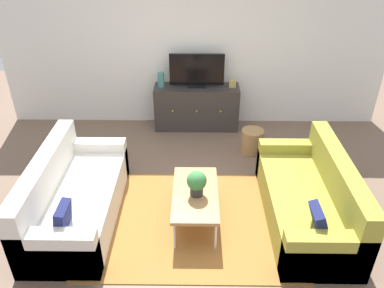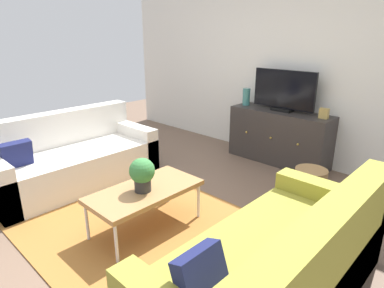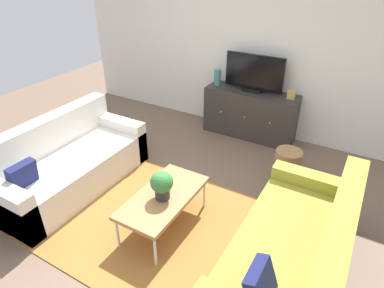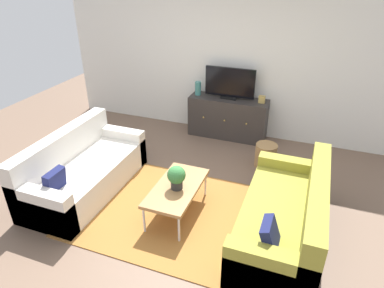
{
  "view_description": "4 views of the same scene",
  "coord_description": "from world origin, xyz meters",
  "px_view_note": "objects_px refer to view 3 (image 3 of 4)",
  "views": [
    {
      "loc": [
        0.05,
        -3.67,
        3.21
      ],
      "look_at": [
        0.0,
        0.55,
        0.67
      ],
      "focal_mm": 35.91,
      "sensor_mm": 36.0,
      "label": 1
    },
    {
      "loc": [
        2.23,
        -1.79,
        1.77
      ],
      "look_at": [
        0.0,
        0.55,
        0.67
      ],
      "focal_mm": 30.79,
      "sensor_mm": 36.0,
      "label": 2
    },
    {
      "loc": [
        1.63,
        -2.28,
        2.58
      ],
      "look_at": [
        0.0,
        0.55,
        0.67
      ],
      "focal_mm": 30.94,
      "sensor_mm": 36.0,
      "label": 3
    },
    {
      "loc": [
        1.46,
        -3.34,
        2.91
      ],
      "look_at": [
        0.0,
        0.55,
        0.67
      ],
      "focal_mm": 31.79,
      "sensor_mm": 36.0,
      "label": 4
    }
  ],
  "objects_px": {
    "couch_right_side": "(298,257)",
    "couch_left_side": "(66,165)",
    "mantel_clock": "(291,95)",
    "tv_console": "(250,114)",
    "wicker_basket": "(287,164)",
    "potted_plant": "(162,184)",
    "glass_vase": "(218,77)",
    "coffee_table": "(163,198)",
    "flat_screen_tv": "(254,73)"
  },
  "relations": [
    {
      "from": "couch_right_side",
      "to": "couch_left_side",
      "type": "bearing_deg",
      "value": 180.0
    },
    {
      "from": "couch_right_side",
      "to": "mantel_clock",
      "type": "bearing_deg",
      "value": 108.46
    },
    {
      "from": "tv_console",
      "to": "wicker_basket",
      "type": "distance_m",
      "value": 1.21
    },
    {
      "from": "potted_plant",
      "to": "glass_vase",
      "type": "distance_m",
      "value": 2.51
    },
    {
      "from": "glass_vase",
      "to": "mantel_clock",
      "type": "distance_m",
      "value": 1.18
    },
    {
      "from": "couch_right_side",
      "to": "mantel_clock",
      "type": "xyz_separation_m",
      "value": [
        -0.79,
        2.37,
        0.52
      ]
    },
    {
      "from": "potted_plant",
      "to": "glass_vase",
      "type": "height_order",
      "value": "glass_vase"
    },
    {
      "from": "coffee_table",
      "to": "potted_plant",
      "type": "relative_size",
      "value": 3.34
    },
    {
      "from": "couch_left_side",
      "to": "mantel_clock",
      "type": "relative_size",
      "value": 14.86
    },
    {
      "from": "couch_left_side",
      "to": "coffee_table",
      "type": "distance_m",
      "value": 1.49
    },
    {
      "from": "tv_console",
      "to": "mantel_clock",
      "type": "relative_size",
      "value": 10.9
    },
    {
      "from": "tv_console",
      "to": "couch_left_side",
      "type": "bearing_deg",
      "value": -122.2
    },
    {
      "from": "coffee_table",
      "to": "potted_plant",
      "type": "distance_m",
      "value": 0.21
    },
    {
      "from": "flat_screen_tv",
      "to": "wicker_basket",
      "type": "bearing_deg",
      "value": -44.55
    },
    {
      "from": "couch_left_side",
      "to": "flat_screen_tv",
      "type": "distance_m",
      "value": 2.92
    },
    {
      "from": "flat_screen_tv",
      "to": "glass_vase",
      "type": "xyz_separation_m",
      "value": [
        -0.59,
        -0.02,
        -0.15
      ]
    },
    {
      "from": "tv_console",
      "to": "wicker_basket",
      "type": "height_order",
      "value": "tv_console"
    },
    {
      "from": "tv_console",
      "to": "glass_vase",
      "type": "height_order",
      "value": "glass_vase"
    },
    {
      "from": "glass_vase",
      "to": "mantel_clock",
      "type": "bearing_deg",
      "value": 0.0
    },
    {
      "from": "tv_console",
      "to": "coffee_table",
      "type": "bearing_deg",
      "value": -90.26
    },
    {
      "from": "couch_right_side",
      "to": "mantel_clock",
      "type": "relative_size",
      "value": 14.86
    },
    {
      "from": "tv_console",
      "to": "flat_screen_tv",
      "type": "bearing_deg",
      "value": 90.0
    },
    {
      "from": "couch_left_side",
      "to": "tv_console",
      "type": "distance_m",
      "value": 2.81
    },
    {
      "from": "couch_left_side",
      "to": "tv_console",
      "type": "xyz_separation_m",
      "value": [
        1.5,
        2.37,
        0.09
      ]
    },
    {
      "from": "mantel_clock",
      "to": "coffee_table",
      "type": "bearing_deg",
      "value": -104.05
    },
    {
      "from": "flat_screen_tv",
      "to": "mantel_clock",
      "type": "bearing_deg",
      "value": -1.95
    },
    {
      "from": "wicker_basket",
      "to": "glass_vase",
      "type": "bearing_deg",
      "value": 150.28
    },
    {
      "from": "flat_screen_tv",
      "to": "mantel_clock",
      "type": "xyz_separation_m",
      "value": [
        0.59,
        -0.02,
        -0.21
      ]
    },
    {
      "from": "glass_vase",
      "to": "wicker_basket",
      "type": "bearing_deg",
      "value": -29.72
    },
    {
      "from": "potted_plant",
      "to": "mantel_clock",
      "type": "relative_size",
      "value": 2.39
    },
    {
      "from": "tv_console",
      "to": "mantel_clock",
      "type": "xyz_separation_m",
      "value": [
        0.59,
        0.0,
        0.44
      ]
    },
    {
      "from": "mantel_clock",
      "to": "tv_console",
      "type": "bearing_deg",
      "value": -180.0
    },
    {
      "from": "wicker_basket",
      "to": "coffee_table",
      "type": "bearing_deg",
      "value": -119.06
    },
    {
      "from": "potted_plant",
      "to": "tv_console",
      "type": "height_order",
      "value": "tv_console"
    },
    {
      "from": "coffee_table",
      "to": "tv_console",
      "type": "xyz_separation_m",
      "value": [
        0.01,
        2.39,
        -0.01
      ]
    },
    {
      "from": "coffee_table",
      "to": "flat_screen_tv",
      "type": "xyz_separation_m",
      "value": [
        0.01,
        2.41,
        0.63
      ]
    },
    {
      "from": "couch_left_side",
      "to": "couch_right_side",
      "type": "bearing_deg",
      "value": 0.0
    },
    {
      "from": "couch_left_side",
      "to": "glass_vase",
      "type": "relative_size",
      "value": 7.81
    },
    {
      "from": "glass_vase",
      "to": "couch_right_side",
      "type": "bearing_deg",
      "value": -50.33
    },
    {
      "from": "couch_left_side",
      "to": "coffee_table",
      "type": "bearing_deg",
      "value": -0.74
    },
    {
      "from": "couch_right_side",
      "to": "glass_vase",
      "type": "height_order",
      "value": "glass_vase"
    },
    {
      "from": "couch_right_side",
      "to": "coffee_table",
      "type": "distance_m",
      "value": 1.4
    },
    {
      "from": "glass_vase",
      "to": "wicker_basket",
      "type": "height_order",
      "value": "glass_vase"
    },
    {
      "from": "couch_left_side",
      "to": "wicker_basket",
      "type": "xyz_separation_m",
      "value": [
        2.36,
        1.55,
        -0.09
      ]
    },
    {
      "from": "couch_left_side",
      "to": "flat_screen_tv",
      "type": "relative_size",
      "value": 2.17
    },
    {
      "from": "flat_screen_tv",
      "to": "wicker_basket",
      "type": "xyz_separation_m",
      "value": [
        0.86,
        -0.85,
        -0.83
      ]
    },
    {
      "from": "tv_console",
      "to": "flat_screen_tv",
      "type": "distance_m",
      "value": 0.65
    },
    {
      "from": "tv_console",
      "to": "flat_screen_tv",
      "type": "height_order",
      "value": "flat_screen_tv"
    },
    {
      "from": "couch_right_side",
      "to": "flat_screen_tv",
      "type": "bearing_deg",
      "value": 119.97
    },
    {
      "from": "couch_right_side",
      "to": "flat_screen_tv",
      "type": "height_order",
      "value": "flat_screen_tv"
    }
  ]
}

